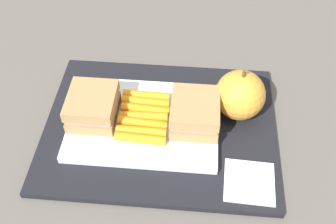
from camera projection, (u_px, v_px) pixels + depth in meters
name	position (u px, v px, depth m)	size (l,w,h in m)	color
ground_plane	(160.00, 129.00, 0.66)	(2.40, 2.40, 0.00)	#56514C
lunchbag_mat	(160.00, 127.00, 0.65)	(0.36, 0.28, 0.01)	black
food_tray	(144.00, 122.00, 0.65)	(0.23, 0.17, 0.01)	white
sandwich_half_left	(93.00, 106.00, 0.63)	(0.07, 0.08, 0.04)	#9E7A4C
sandwich_half_right	(195.00, 113.00, 0.62)	(0.07, 0.08, 0.04)	#9E7A4C
carrot_sticks_bundle	(144.00, 116.00, 0.64)	(0.08, 0.10, 0.02)	orange
apple	(240.00, 95.00, 0.64)	(0.08, 0.08, 0.09)	gold
paper_napkin	(249.00, 182.00, 0.58)	(0.07, 0.07, 0.00)	white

